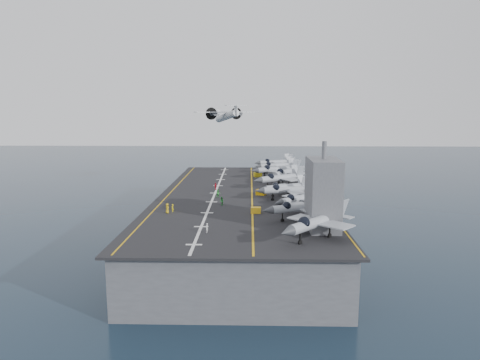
{
  "coord_description": "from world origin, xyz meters",
  "views": [
    {
      "loc": [
        2.44,
        -102.13,
        30.87
      ],
      "look_at": [
        0.0,
        4.0,
        13.0
      ],
      "focal_mm": 32.0,
      "sensor_mm": 36.0,
      "label": 1
    }
  ],
  "objects_px": {
    "fighter_jet_0": "(317,221)",
    "tow_cart_a": "(256,210)",
    "island_superstructure": "(323,185)",
    "transport_plane": "(227,116)"
  },
  "relations": [
    {
      "from": "tow_cart_a",
      "to": "fighter_jet_0",
      "type": "bearing_deg",
      "value": -59.56
    },
    {
      "from": "fighter_jet_0",
      "to": "tow_cart_a",
      "type": "xyz_separation_m",
      "value": [
        -9.49,
        16.16,
        -2.19
      ]
    },
    {
      "from": "island_superstructure",
      "to": "tow_cart_a",
      "type": "height_order",
      "value": "island_superstructure"
    },
    {
      "from": "fighter_jet_0",
      "to": "transport_plane",
      "type": "height_order",
      "value": "transport_plane"
    },
    {
      "from": "tow_cart_a",
      "to": "transport_plane",
      "type": "height_order",
      "value": "transport_plane"
    },
    {
      "from": "island_superstructure",
      "to": "transport_plane",
      "type": "xyz_separation_m",
      "value": [
        -20.76,
        82.05,
        10.17
      ]
    },
    {
      "from": "island_superstructure",
      "to": "fighter_jet_0",
      "type": "distance_m",
      "value": 7.88
    },
    {
      "from": "tow_cart_a",
      "to": "transport_plane",
      "type": "relative_size",
      "value": 0.07
    },
    {
      "from": "island_superstructure",
      "to": "fighter_jet_0",
      "type": "xyz_separation_m",
      "value": [
        -1.82,
        -6.05,
        -4.72
      ]
    },
    {
      "from": "fighter_jet_0",
      "to": "transport_plane",
      "type": "distance_m",
      "value": 91.33
    }
  ]
}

